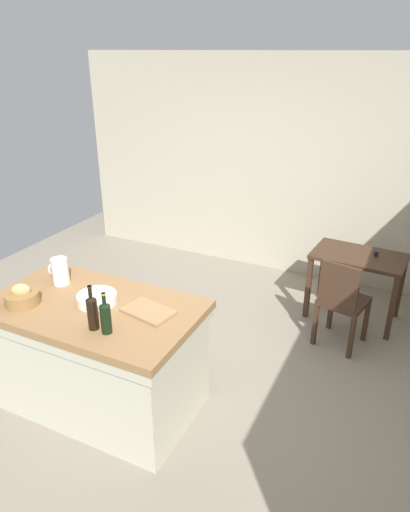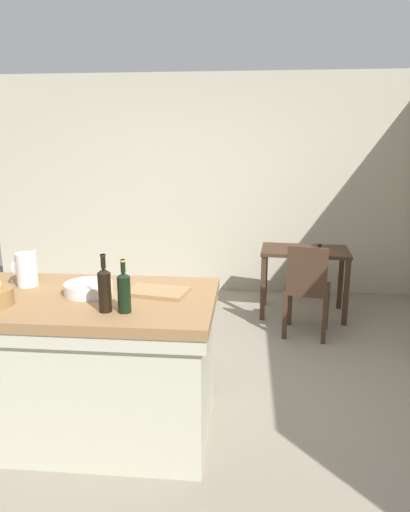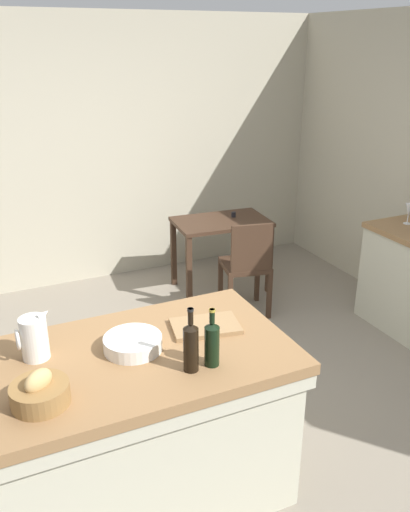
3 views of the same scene
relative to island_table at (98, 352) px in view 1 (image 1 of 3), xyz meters
name	(u,v)px [view 1 (image 1 of 3)]	position (x,y,z in m)	size (l,w,h in m)	color
ground_plane	(178,384)	(0.44, 0.45, -0.49)	(6.76, 6.76, 0.00)	gray
wall_back	(279,168)	(0.44, 3.05, 0.81)	(5.32, 0.12, 2.60)	#B2AA93
island_table	(98,352)	(0.00, 0.00, 0.00)	(1.57, 0.92, 0.90)	olive
writing_desk	(358,265)	(1.58, 2.21, 0.12)	(0.94, 0.63, 0.77)	#3D281C
wooden_chair	(341,300)	(1.54, 1.61, 0.00)	(0.48, 0.48, 0.90)	#3D281C
pitcher	(60,271)	(-0.44, 0.17, 0.53)	(0.17, 0.13, 0.26)	silver
wash_bowl	(97,299)	(0.01, 0.04, 0.45)	(0.29, 0.29, 0.07)	silver
bread_basket	(22,297)	(-0.47, -0.20, 0.47)	(0.25, 0.25, 0.16)	olive
cutting_board	(149,311)	(0.43, 0.08, 0.43)	(0.36, 0.23, 0.02)	#99754C
wine_bottle_dark	(106,317)	(0.31, -0.24, 0.54)	(0.07, 0.07, 0.30)	black
wine_bottle_amber	(92,312)	(0.20, -0.24, 0.55)	(0.07, 0.07, 0.32)	black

